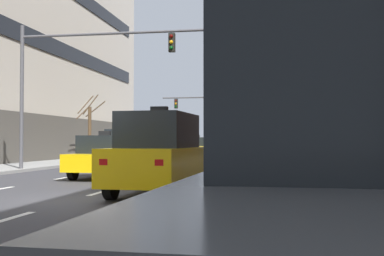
# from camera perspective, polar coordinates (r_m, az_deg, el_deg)

# --- Properties ---
(ground_plane) EXTENTS (120.00, 120.00, 0.00)m
(ground_plane) POSITION_cam_1_polar(r_m,az_deg,el_deg) (12.45, -13.58, -8.11)
(ground_plane) COLOR #38383D
(lane_stripe_l1_s5) EXTENTS (0.16, 2.00, 0.01)m
(lane_stripe_l1_s5) POSITION_cam_1_polar(r_m,az_deg,el_deg) (20.15, -14.27, -5.54)
(lane_stripe_l1_s5) COLOR silver
(lane_stripe_l1_s5) RESTS_ON ground
(lane_stripe_l1_s6) EXTENTS (0.16, 2.00, 0.01)m
(lane_stripe_l1_s6) POSITION_cam_1_polar(r_m,az_deg,el_deg) (24.79, -9.52, -4.79)
(lane_stripe_l1_s6) COLOR silver
(lane_stripe_l1_s6) RESTS_ON ground
(lane_stripe_l1_s7) EXTENTS (0.16, 2.00, 0.01)m
(lane_stripe_l1_s7) POSITION_cam_1_polar(r_m,az_deg,el_deg) (29.55, -6.29, -4.27)
(lane_stripe_l1_s7) COLOR silver
(lane_stripe_l1_s7) RESTS_ON ground
(lane_stripe_l1_s8) EXTENTS (0.16, 2.00, 0.01)m
(lane_stripe_l1_s8) POSITION_cam_1_polar(r_m,az_deg,el_deg) (34.37, -3.96, -3.88)
(lane_stripe_l1_s8) COLOR silver
(lane_stripe_l1_s8) RESTS_ON ground
(lane_stripe_l1_s9) EXTENTS (0.16, 2.00, 0.01)m
(lane_stripe_l1_s9) POSITION_cam_1_polar(r_m,az_deg,el_deg) (39.24, -2.21, -3.58)
(lane_stripe_l1_s9) COLOR silver
(lane_stripe_l1_s9) RESTS_ON ground
(lane_stripe_l1_s10) EXTENTS (0.16, 2.00, 0.01)m
(lane_stripe_l1_s10) POSITION_cam_1_polar(r_m,az_deg,el_deg) (44.14, -0.84, -3.35)
(lane_stripe_l1_s10) COLOR silver
(lane_stripe_l1_s10) RESTS_ON ground
(lane_stripe_l2_s3) EXTENTS (0.16, 2.00, 0.01)m
(lane_stripe_l2_s3) POSITION_cam_1_polar(r_m,az_deg,el_deg) (9.79, -20.70, -9.85)
(lane_stripe_l2_s3) COLOR silver
(lane_stripe_l2_s3) RESTS_ON ground
(lane_stripe_l2_s4) EXTENTS (0.16, 2.00, 0.01)m
(lane_stripe_l2_s4) POSITION_cam_1_polar(r_m,az_deg,el_deg) (14.30, -10.36, -7.25)
(lane_stripe_l2_s4) COLOR silver
(lane_stripe_l2_s4) RESTS_ON ground
(lane_stripe_l2_s5) EXTENTS (0.16, 2.00, 0.01)m
(lane_stripe_l2_s5) POSITION_cam_1_polar(r_m,az_deg,el_deg) (19.05, -5.12, -5.82)
(lane_stripe_l2_s5) COLOR silver
(lane_stripe_l2_s5) RESTS_ON ground
(lane_stripe_l2_s6) EXTENTS (0.16, 2.00, 0.01)m
(lane_stripe_l2_s6) POSITION_cam_1_polar(r_m,az_deg,el_deg) (23.90, -2.00, -4.94)
(lane_stripe_l2_s6) COLOR silver
(lane_stripe_l2_s6) RESTS_ON ground
(lane_stripe_l2_s7) EXTENTS (0.16, 2.00, 0.01)m
(lane_stripe_l2_s7) POSITION_cam_1_polar(r_m,az_deg,el_deg) (28.80, 0.05, -4.35)
(lane_stripe_l2_s7) COLOR silver
(lane_stripe_l2_s7) RESTS_ON ground
(lane_stripe_l2_s8) EXTENTS (0.16, 2.00, 0.01)m
(lane_stripe_l2_s8) POSITION_cam_1_polar(r_m,az_deg,el_deg) (33.74, 1.51, -3.93)
(lane_stripe_l2_s8) COLOR silver
(lane_stripe_l2_s8) RESTS_ON ground
(lane_stripe_l2_s9) EXTENTS (0.16, 2.00, 0.01)m
(lane_stripe_l2_s9) POSITION_cam_1_polar(r_m,az_deg,el_deg) (38.69, 2.59, -3.61)
(lane_stripe_l2_s9) COLOR silver
(lane_stripe_l2_s9) RESTS_ON ground
(lane_stripe_l2_s10) EXTENTS (0.16, 2.00, 0.01)m
(lane_stripe_l2_s10) POSITION_cam_1_polar(r_m,az_deg,el_deg) (43.65, 3.43, -3.37)
(lane_stripe_l2_s10) COLOR silver
(lane_stripe_l2_s10) RESTS_ON ground
(lane_stripe_l3_s3) EXTENTS (0.16, 2.00, 0.01)m
(lane_stripe_l3_s3) POSITION_cam_1_polar(r_m,az_deg,el_deg) (8.62, -1.06, -11.11)
(lane_stripe_l3_s3) COLOR silver
(lane_stripe_l3_s3) RESTS_ON ground
(lane_stripe_l3_s4) EXTENTS (0.16, 2.00, 0.01)m
(lane_stripe_l3_s4) POSITION_cam_1_polar(r_m,az_deg,el_deg) (13.52, 3.01, -7.60)
(lane_stripe_l3_s4) COLOR silver
(lane_stripe_l3_s4) RESTS_ON ground
(lane_stripe_l3_s5) EXTENTS (0.16, 2.00, 0.01)m
(lane_stripe_l3_s5) POSITION_cam_1_polar(r_m,az_deg,el_deg) (18.47, 4.88, -5.95)
(lane_stripe_l3_s5) COLOR silver
(lane_stripe_l3_s5) RESTS_ON ground
(lane_stripe_l3_s6) EXTENTS (0.16, 2.00, 0.01)m
(lane_stripe_l3_s6) POSITION_cam_1_polar(r_m,az_deg,el_deg) (23.45, 5.95, -5.00)
(lane_stripe_l3_s6) COLOR silver
(lane_stripe_l3_s6) RESTS_ON ground
(lane_stripe_l3_s7) EXTENTS (0.16, 2.00, 0.01)m
(lane_stripe_l3_s7) POSITION_cam_1_polar(r_m,az_deg,el_deg) (28.43, 6.65, -4.38)
(lane_stripe_l3_s7) COLOR silver
(lane_stripe_l3_s7) RESTS_ON ground
(lane_stripe_l3_s8) EXTENTS (0.16, 2.00, 0.01)m
(lane_stripe_l3_s8) POSITION_cam_1_polar(r_m,az_deg,el_deg) (33.42, 7.14, -3.94)
(lane_stripe_l3_s8) COLOR silver
(lane_stripe_l3_s8) RESTS_ON ground
(lane_stripe_l3_s9) EXTENTS (0.16, 2.00, 0.01)m
(lane_stripe_l3_s9) POSITION_cam_1_polar(r_m,az_deg,el_deg) (38.41, 7.50, -3.62)
(lane_stripe_l3_s9) COLOR silver
(lane_stripe_l3_s9) RESTS_ON ground
(lane_stripe_l3_s10) EXTENTS (0.16, 2.00, 0.01)m
(lane_stripe_l3_s10) POSITION_cam_1_polar(r_m,az_deg,el_deg) (43.40, 7.77, -3.37)
(lane_stripe_l3_s10) COLOR silver
(lane_stripe_l3_s10) RESTS_ON ground
(taxi_driving_0) EXTENTS (1.94, 4.61, 1.91)m
(taxi_driving_0) POSITION_cam_1_polar(r_m,az_deg,el_deg) (40.96, 0.60, -2.31)
(taxi_driving_0) COLOR black
(taxi_driving_0) RESTS_ON ground
(taxi_driving_1) EXTENTS (2.10, 4.60, 2.37)m
(taxi_driving_1) POSITION_cam_1_polar(r_m,az_deg,el_deg) (13.34, -3.80, -3.01)
(taxi_driving_1) COLOR black
(taxi_driving_1) RESTS_ON ground
(taxi_driving_2) EXTENTS (2.00, 4.55, 2.36)m
(taxi_driving_2) POSITION_cam_1_polar(r_m,az_deg,el_deg) (32.62, -8.00, -2.10)
(taxi_driving_2) COLOR black
(taxi_driving_2) RESTS_ON ground
(taxi_driving_4) EXTENTS (1.95, 4.40, 1.81)m
(taxi_driving_4) POSITION_cam_1_polar(r_m,az_deg,el_deg) (41.70, -3.96, -2.36)
(taxi_driving_4) COLOR black
(taxi_driving_4) RESTS_ON ground
(taxi_driving_5) EXTENTS (1.84, 4.20, 1.73)m
(taxi_driving_5) POSITION_cam_1_polar(r_m,az_deg,el_deg) (34.62, -0.89, -2.60)
(taxi_driving_5) COLOR black
(taxi_driving_5) RESTS_ON ground
(taxi_driving_6) EXTENTS (1.87, 4.40, 1.82)m
(taxi_driving_6) POSITION_cam_1_polar(r_m,az_deg,el_deg) (19.60, -9.88, -3.31)
(taxi_driving_6) COLOR black
(taxi_driving_6) RESTS_ON ground
(traffic_signal_0) EXTENTS (13.27, 0.35, 6.77)m
(traffic_signal_0) POSITION_cam_1_polar(r_m,az_deg,el_deg) (23.00, -8.53, 7.68)
(traffic_signal_0) COLOR #4C4C51
(traffic_signal_0) RESTS_ON sidewalk_left
(traffic_signal_1) EXTENTS (12.16, 0.35, 5.50)m
(traffic_signal_1) POSITION_cam_1_polar(r_m,az_deg,el_deg) (42.39, 6.43, 2.29)
(traffic_signal_1) COLOR #4C4C51
(traffic_signal_1) RESTS_ON sidewalk_right
(street_tree_1) EXTENTS (1.82, 1.33, 4.63)m
(street_tree_1) POSITION_cam_1_polar(r_m,az_deg,el_deg) (35.53, -11.72, -0.16)
(street_tree_1) COLOR #4C3823
(street_tree_1) RESTS_ON sidewalk_left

